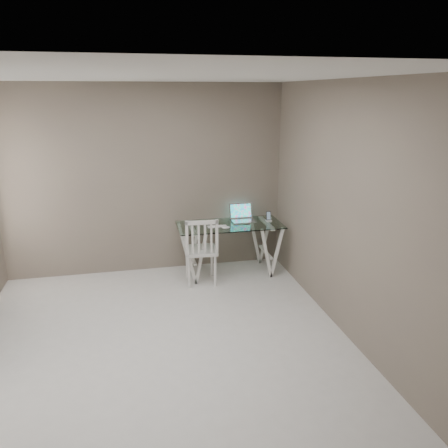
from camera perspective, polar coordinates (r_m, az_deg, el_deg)
The scene contains 7 objects.
room at distance 4.09m, azimuth -9.93°, elevation 4.64°, with size 4.50×4.52×2.71m.
desk at distance 6.37m, azimuth 0.74°, elevation -3.17°, with size 1.50×0.70×0.75m.
chair at distance 5.95m, azimuth -3.00°, elevation -3.17°, with size 0.46×0.46×0.96m.
laptop at distance 6.45m, azimuth 2.39°, elevation 0.97°, with size 0.34×0.31×0.23m.
keyboard at distance 6.14m, azimuth -0.89°, elevation -0.35°, with size 0.29×0.12×0.01m, color silver.
mouse at distance 6.05m, azimuth 0.25°, elevation -0.47°, with size 0.11×0.07×0.04m, color white.
phone_dock at distance 6.44m, azimuth 5.84°, elevation 0.72°, with size 0.08×0.08×0.14m.
Camera 1 is at (-0.23, -3.98, 2.57)m, focal length 35.00 mm.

